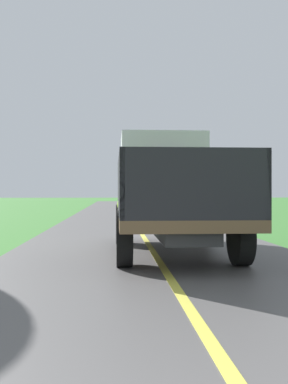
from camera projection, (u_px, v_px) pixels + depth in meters
banana_truck_near at (166, 190)px, 10.29m from camera, size 2.38×5.82×2.80m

